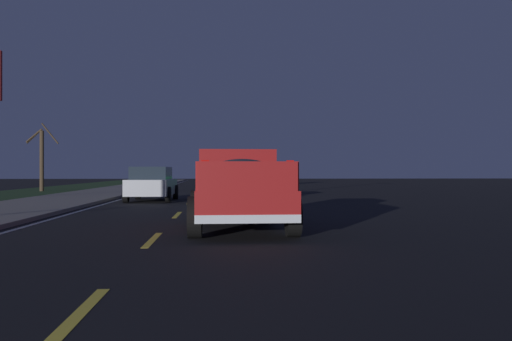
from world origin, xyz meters
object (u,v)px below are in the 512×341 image
at_px(bare_tree_far, 42,157).
at_px(sedan_silver, 152,184).
at_px(sedan_green, 227,179).
at_px(pickup_truck, 238,187).
at_px(sedan_black, 229,183).

bearing_deg(bare_tree_far, sedan_silver, -145.13).
bearing_deg(sedan_green, sedan_silver, 165.85).
xyz_separation_m(pickup_truck, sedan_black, (12.98, 0.00, -0.20)).
bearing_deg(pickup_truck, sedan_green, -0.04).
bearing_deg(bare_tree_far, pickup_truck, -153.75).
height_order(pickup_truck, bare_tree_far, bare_tree_far).
distance_m(pickup_truck, bare_tree_far, 28.07).
xyz_separation_m(sedan_black, bare_tree_far, (12.16, 12.40, 1.50)).
bearing_deg(sedan_silver, sedan_green, -14.15).
xyz_separation_m(sedan_silver, sedan_black, (0.58, -3.52, 0.00)).
relative_size(sedan_black, bare_tree_far, 0.96).
bearing_deg(bare_tree_far, sedan_black, -134.45).
distance_m(sedan_green, bare_tree_far, 12.58).
height_order(pickup_truck, sedan_green, pickup_truck).
xyz_separation_m(pickup_truck, bare_tree_far, (25.14, 12.40, 1.31)).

